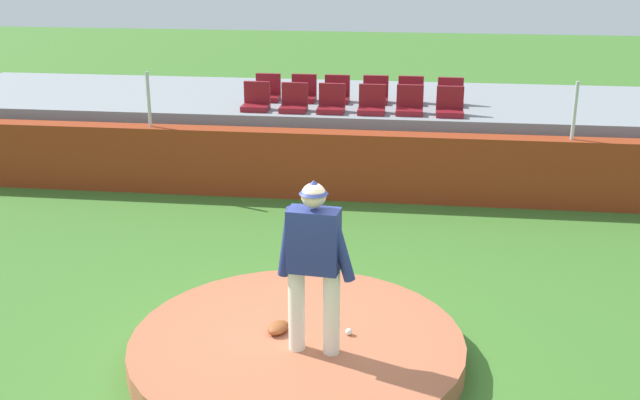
% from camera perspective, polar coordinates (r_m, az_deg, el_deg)
% --- Properties ---
extents(ground_plane, '(60.00, 60.00, 0.00)m').
position_cam_1_polar(ground_plane, '(8.50, -1.68, -11.68)').
color(ground_plane, '#3E7229').
extents(pitchers_mound, '(3.57, 3.57, 0.27)m').
position_cam_1_polar(pitchers_mound, '(8.44, -1.69, -10.90)').
color(pitchers_mound, '#AE5E40').
rests_on(pitchers_mound, ground_plane).
extents(pitcher, '(0.80, 0.32, 1.84)m').
position_cam_1_polar(pitcher, '(7.66, -0.46, -4.06)').
color(pitcher, white).
rests_on(pitcher, pitchers_mound).
extents(baseball, '(0.07, 0.07, 0.07)m').
position_cam_1_polar(baseball, '(8.41, 2.13, -9.67)').
color(baseball, white).
rests_on(baseball, pitchers_mound).
extents(fielding_glove, '(0.28, 0.35, 0.11)m').
position_cam_1_polar(fielding_glove, '(8.46, -3.11, -9.36)').
color(fielding_glove, brown).
rests_on(fielding_glove, pitchers_mound).
extents(brick_barrier, '(17.40, 0.40, 1.17)m').
position_cam_1_polar(brick_barrier, '(13.30, 1.96, 2.55)').
color(brick_barrier, '#943217').
rests_on(brick_barrier, ground_plane).
extents(fence_post_left, '(0.06, 0.06, 0.95)m').
position_cam_1_polar(fence_post_left, '(13.79, -12.50, 7.25)').
color(fence_post_left, silver).
rests_on(fence_post_left, brick_barrier).
extents(fence_post_right, '(0.06, 0.06, 0.95)m').
position_cam_1_polar(fence_post_right, '(13.23, 18.24, 6.27)').
color(fence_post_right, silver).
rests_on(fence_post_right, brick_barrier).
extents(bleacher_platform, '(16.95, 3.78, 1.29)m').
position_cam_1_polar(bleacher_platform, '(15.59, 2.80, 5.23)').
color(bleacher_platform, gray).
rests_on(bleacher_platform, ground_plane).
extents(stadium_chair_0, '(0.48, 0.44, 0.50)m').
position_cam_1_polar(stadium_chair_0, '(14.34, -4.72, 7.27)').
color(stadium_chair_0, maroon).
rests_on(stadium_chair_0, bleacher_platform).
extents(stadium_chair_1, '(0.48, 0.44, 0.50)m').
position_cam_1_polar(stadium_chair_1, '(14.19, -1.92, 7.19)').
color(stadium_chair_1, maroon).
rests_on(stadium_chair_1, bleacher_platform).
extents(stadium_chair_2, '(0.48, 0.44, 0.50)m').
position_cam_1_polar(stadium_chair_2, '(14.10, 0.85, 7.13)').
color(stadium_chair_2, maroon).
rests_on(stadium_chair_2, bleacher_platform).
extents(stadium_chair_3, '(0.48, 0.44, 0.50)m').
position_cam_1_polar(stadium_chair_3, '(14.04, 3.83, 7.04)').
color(stadium_chair_3, maroon).
rests_on(stadium_chair_3, bleacher_platform).
extents(stadium_chair_4, '(0.48, 0.44, 0.50)m').
position_cam_1_polar(stadium_chair_4, '(14.05, 6.61, 6.97)').
color(stadium_chair_4, maroon).
rests_on(stadium_chair_4, bleacher_platform).
extents(stadium_chair_5, '(0.48, 0.44, 0.50)m').
position_cam_1_polar(stadium_chair_5, '(14.02, 9.53, 6.81)').
color(stadium_chair_5, maroon).
rests_on(stadium_chair_5, bleacher_platform).
extents(stadium_chair_6, '(0.48, 0.44, 0.50)m').
position_cam_1_polar(stadium_chair_6, '(15.17, -3.88, 7.93)').
color(stadium_chair_6, maroon).
rests_on(stadium_chair_6, bleacher_platform).
extents(stadium_chair_7, '(0.48, 0.44, 0.50)m').
position_cam_1_polar(stadium_chair_7, '(15.07, -1.22, 7.89)').
color(stadium_chair_7, maroon).
rests_on(stadium_chair_7, bleacher_platform).
extents(stadium_chair_8, '(0.48, 0.44, 0.50)m').
position_cam_1_polar(stadium_chair_8, '(14.98, 1.24, 7.83)').
color(stadium_chair_8, maroon).
rests_on(stadium_chair_8, bleacher_platform).
extents(stadium_chair_9, '(0.48, 0.44, 0.50)m').
position_cam_1_polar(stadium_chair_9, '(14.96, 4.09, 7.77)').
color(stadium_chair_9, maroon).
rests_on(stadium_chair_9, bleacher_platform).
extents(stadium_chair_10, '(0.48, 0.44, 0.50)m').
position_cam_1_polar(stadium_chair_10, '(14.95, 6.68, 7.68)').
color(stadium_chair_10, maroon).
rests_on(stadium_chair_10, bleacher_platform).
extents(stadium_chair_11, '(0.48, 0.44, 0.50)m').
position_cam_1_polar(stadium_chair_11, '(14.90, 9.56, 7.51)').
color(stadium_chair_11, maroon).
rests_on(stadium_chair_11, bleacher_platform).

